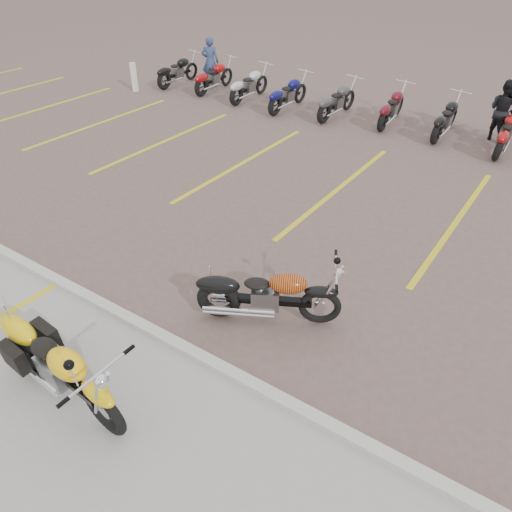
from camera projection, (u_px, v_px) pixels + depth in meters
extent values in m
plane|color=brown|center=(236.00, 272.00, 8.82)|extent=(100.00, 100.00, 0.00)
cube|color=#9E9B93|center=(4.00, 460.00, 5.74)|extent=(60.00, 5.00, 0.01)
cube|color=#ADAAA3|center=(156.00, 334.00, 7.42)|extent=(60.00, 0.18, 0.12)
torus|color=black|center=(107.00, 411.00, 5.89)|extent=(0.72, 0.17, 0.71)
torus|color=black|center=(30.00, 347.00, 6.78)|extent=(0.77, 0.24, 0.76)
cube|color=black|center=(65.00, 373.00, 6.30)|extent=(1.43, 0.24, 0.11)
cube|color=slate|center=(61.00, 367.00, 6.29)|extent=(0.48, 0.36, 0.37)
ellipsoid|color=yellow|center=(73.00, 362.00, 5.92)|extent=(0.66, 0.40, 0.33)
ellipsoid|color=black|center=(50.00, 346.00, 6.21)|extent=(0.45, 0.32, 0.13)
torus|color=black|center=(320.00, 307.00, 7.53)|extent=(0.62, 0.40, 0.65)
torus|color=black|center=(219.00, 300.00, 7.67)|extent=(0.69, 0.47, 0.69)
cube|color=black|center=(269.00, 300.00, 7.57)|extent=(1.20, 0.71, 0.10)
cube|color=slate|center=(266.00, 297.00, 7.54)|extent=(0.51, 0.46, 0.34)
ellipsoid|color=black|center=(288.00, 283.00, 7.34)|extent=(0.66, 0.55, 0.30)
ellipsoid|color=black|center=(257.00, 283.00, 7.41)|extent=(0.46, 0.41, 0.12)
imported|color=navy|center=(210.00, 62.00, 18.25)|extent=(0.76, 0.64, 1.75)
imported|color=black|center=(503.00, 111.00, 13.70)|extent=(1.02, 0.95, 1.67)
cube|color=white|center=(134.00, 77.00, 17.90)|extent=(0.18, 0.18, 1.00)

